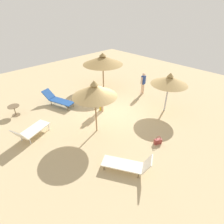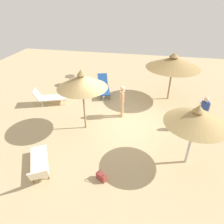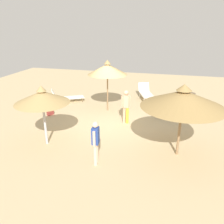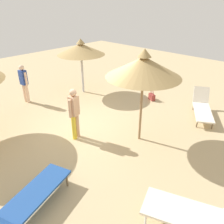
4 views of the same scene
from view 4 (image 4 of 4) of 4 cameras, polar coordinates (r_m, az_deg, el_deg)
The scene contains 9 objects.
ground at distance 7.59m, azimuth -4.30°, elevation -4.86°, with size 24.00×24.00×0.10m, color tan.
parasol_umbrella_back at distance 10.10m, azimuth -7.82°, elevation 15.38°, with size 2.05×2.05×2.39m.
parasol_umbrella_center at distance 6.21m, azimuth 7.97°, elevation 11.15°, with size 2.07×2.07×2.76m.
lounge_chair_far_left at distance 4.78m, azimuth 20.20°, elevation -22.80°, with size 1.86×1.25×0.89m.
lounge_chair_front at distance 5.04m, azimuth -20.96°, elevation -19.90°, with size 1.23×2.23×0.86m.
lounge_chair_near_right at distance 8.92m, azimuth 21.76°, elevation 1.16°, with size 1.46×1.93×0.85m.
person_standing_edge at distance 6.80m, azimuth -9.45°, elevation 0.14°, with size 0.27×0.43×1.62m.
person_standing_near_left at distance 9.87m, azimuth -21.26°, elevation 7.12°, with size 0.48×0.24×1.56m.
handbag at distance 9.81m, azimuth 9.98°, elevation 3.84°, with size 0.38×0.30×0.44m.
Camera 4 is at (-4.81, 4.28, 3.96)m, focal length 36.39 mm.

